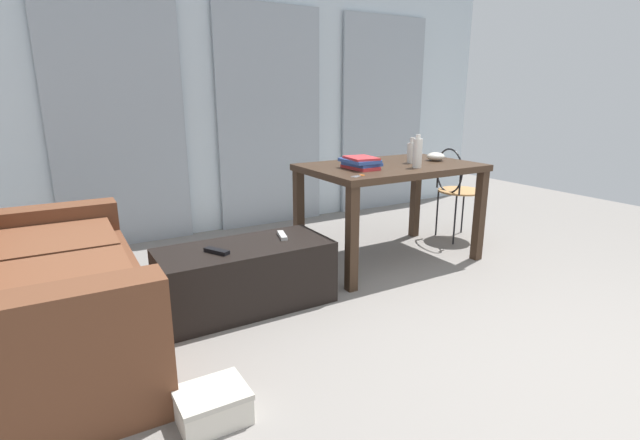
# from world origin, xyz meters

# --- Properties ---
(ground_plane) EXTENTS (8.32, 8.32, 0.00)m
(ground_plane) POSITION_xyz_m (0.00, 1.33, 0.00)
(ground_plane) COLOR gray
(wall_back) EXTENTS (5.60, 0.10, 2.51)m
(wall_back) POSITION_xyz_m (0.00, 3.47, 1.26)
(wall_back) COLOR silver
(wall_back) RESTS_ON ground
(curtains) EXTENTS (3.98, 0.03, 2.17)m
(curtains) POSITION_xyz_m (0.00, 3.38, 1.09)
(curtains) COLOR #99A3AD
(curtains) RESTS_ON ground
(couch) EXTENTS (0.93, 1.72, 0.75)m
(couch) POSITION_xyz_m (-2.14, 1.60, 0.31)
(couch) COLOR brown
(couch) RESTS_ON ground
(coffee_table) EXTENTS (1.08, 0.49, 0.41)m
(coffee_table) POSITION_xyz_m (-1.01, 1.63, 0.21)
(coffee_table) COLOR black
(coffee_table) RESTS_ON ground
(craft_table) EXTENTS (1.36, 0.87, 0.79)m
(craft_table) POSITION_xyz_m (0.34, 1.87, 0.69)
(craft_table) COLOR #382619
(craft_table) RESTS_ON ground
(wire_chair) EXTENTS (0.41, 0.44, 0.86)m
(wire_chair) POSITION_xyz_m (1.20, 2.00, 0.53)
(wire_chair) COLOR #B7844C
(wire_chair) RESTS_ON ground
(bottle_near) EXTENTS (0.08, 0.08, 0.20)m
(bottle_near) POSITION_xyz_m (0.53, 1.85, 0.88)
(bottle_near) COLOR beige
(bottle_near) RESTS_ON craft_table
(bottle_far) EXTENTS (0.07, 0.07, 0.25)m
(bottle_far) POSITION_xyz_m (0.40, 1.64, 0.90)
(bottle_far) COLOR beige
(bottle_far) RESTS_ON craft_table
(bowl) EXTENTS (0.15, 0.15, 0.07)m
(bowl) POSITION_xyz_m (0.79, 1.85, 0.83)
(bowl) COLOR beige
(bowl) RESTS_ON craft_table
(book_stack) EXTENTS (0.24, 0.29, 0.09)m
(book_stack) POSITION_xyz_m (0.00, 1.81, 0.84)
(book_stack) COLOR red
(book_stack) RESTS_ON craft_table
(scissors) EXTENTS (0.12, 0.07, 0.00)m
(scissors) POSITION_xyz_m (-0.19, 1.56, 0.79)
(scissors) COLOR #9EA0A5
(scissors) RESTS_ON craft_table
(tv_remote_primary) EXTENTS (0.12, 0.17, 0.02)m
(tv_remote_primary) POSITION_xyz_m (-1.21, 1.58, 0.42)
(tv_remote_primary) COLOR black
(tv_remote_primary) RESTS_ON coffee_table
(tv_remote_secondary) EXTENTS (0.08, 0.17, 0.02)m
(tv_remote_secondary) POSITION_xyz_m (-0.73, 1.67, 0.42)
(tv_remote_secondary) COLOR #B7B7B2
(tv_remote_secondary) RESTS_ON coffee_table
(shoebox) EXTENTS (0.29, 0.24, 0.14)m
(shoebox) POSITION_xyz_m (-1.55, 0.67, 0.07)
(shoebox) COLOR beige
(shoebox) RESTS_ON ground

